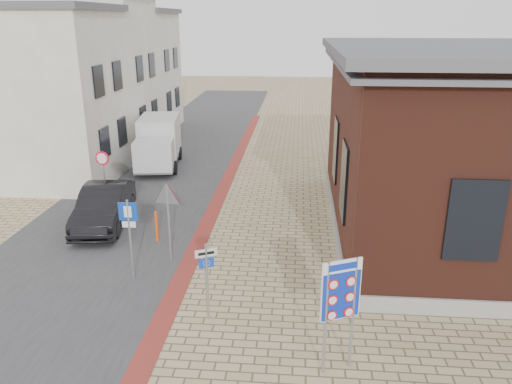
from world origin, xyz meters
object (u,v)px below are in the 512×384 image
(box_truck, at_px, (158,142))
(parking_sign, at_px, (129,226))
(border_sign, at_px, (341,293))
(bollard, at_px, (157,227))
(sedan, at_px, (104,206))
(essen_sign, at_px, (207,271))

(box_truck, bearing_deg, parking_sign, -86.72)
(border_sign, relative_size, bollard, 2.45)
(box_truck, height_order, border_sign, border_sign)
(bollard, bearing_deg, parking_sign, -90.00)
(box_truck, distance_m, parking_sign, 12.56)
(sedan, bearing_deg, essen_sign, -57.66)
(box_truck, bearing_deg, border_sign, -70.37)
(sedan, distance_m, parking_sign, 4.87)
(box_truck, height_order, parking_sign, box_truck)
(box_truck, distance_m, bollard, 9.92)
(border_sign, xyz_separation_m, bollard, (-6.00, 6.50, -1.44))
(box_truck, bearing_deg, bollard, -83.55)
(box_truck, bearing_deg, sedan, -97.79)
(parking_sign, relative_size, bollard, 2.27)
(box_truck, xyz_separation_m, essen_sign, (5.22, -14.27, 0.07))
(border_sign, bearing_deg, bollard, 108.54)
(border_sign, bearing_deg, parking_sign, 123.68)
(border_sign, bearing_deg, essen_sign, 127.22)
(parking_sign, bearing_deg, essen_sign, -37.20)
(border_sign, height_order, parking_sign, border_sign)
(sedan, relative_size, bollard, 4.10)
(sedan, xyz_separation_m, essen_sign, (5.15, -6.07, 0.65))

